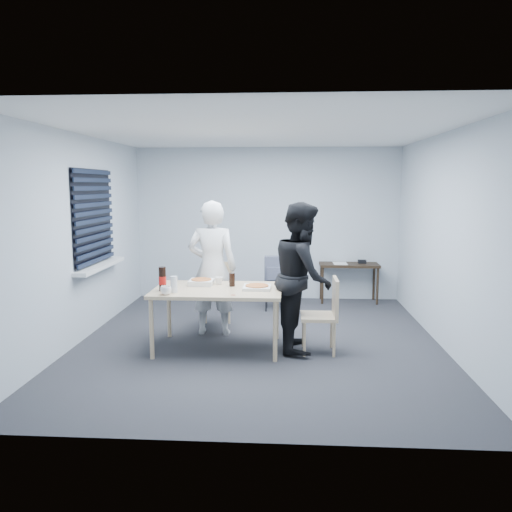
# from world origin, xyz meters

# --- Properties ---
(room) EXTENTS (5.00, 5.00, 5.00)m
(room) POSITION_xyz_m (-2.20, 0.40, 1.44)
(room) COLOR #292A2E
(room) RESTS_ON ground
(dining_table) EXTENTS (1.52, 0.96, 0.74)m
(dining_table) POSITION_xyz_m (-0.48, -0.28, 0.68)
(dining_table) COLOR tan
(dining_table) RESTS_ON ground
(chair_far) EXTENTS (0.42, 0.42, 0.89)m
(chair_far) POSITION_xyz_m (-0.64, 0.72, 0.51)
(chair_far) COLOR tan
(chair_far) RESTS_ON ground
(chair_right) EXTENTS (0.42, 0.42, 0.89)m
(chair_right) POSITION_xyz_m (0.81, -0.34, 0.51)
(chair_right) COLOR tan
(chair_right) RESTS_ON ground
(person_white) EXTENTS (0.65, 0.42, 1.77)m
(person_white) POSITION_xyz_m (-0.63, 0.32, 0.89)
(person_white) COLOR silver
(person_white) RESTS_ON ground
(person_black) EXTENTS (0.47, 0.86, 1.77)m
(person_black) POSITION_xyz_m (0.53, -0.22, 0.89)
(person_black) COLOR black
(person_black) RESTS_ON ground
(side_table) EXTENTS (0.98, 0.44, 0.66)m
(side_table) POSITION_xyz_m (1.39, 2.28, 0.58)
(side_table) COLOR #302315
(side_table) RESTS_ON ground
(stool) EXTENTS (0.32, 0.32, 0.44)m
(stool) POSITION_xyz_m (0.15, 1.65, 0.33)
(stool) COLOR black
(stool) RESTS_ON ground
(backpack) EXTENTS (0.30, 0.22, 0.42)m
(backpack) POSITION_xyz_m (0.15, 1.64, 0.65)
(backpack) COLOR slate
(backpack) RESTS_ON stool
(pizza_box_a) EXTENTS (0.29, 0.29, 0.07)m
(pizza_box_a) POSITION_xyz_m (-0.71, -0.07, 0.78)
(pizza_box_a) COLOR silver
(pizza_box_a) RESTS_ON dining_table
(pizza_box_b) EXTENTS (0.32, 0.32, 0.05)m
(pizza_box_b) POSITION_xyz_m (-0.01, -0.27, 0.76)
(pizza_box_b) COLOR silver
(pizza_box_b) RESTS_ON dining_table
(mug_a) EXTENTS (0.17, 0.17, 0.10)m
(mug_a) POSITION_xyz_m (-1.01, -0.66, 0.79)
(mug_a) COLOR white
(mug_a) RESTS_ON dining_table
(mug_b) EXTENTS (0.10, 0.10, 0.09)m
(mug_b) POSITION_xyz_m (-0.50, -0.03, 0.79)
(mug_b) COLOR white
(mug_b) RESTS_ON dining_table
(cola_glass) EXTENTS (0.09, 0.09, 0.16)m
(cola_glass) POSITION_xyz_m (-0.32, -0.14, 0.82)
(cola_glass) COLOR black
(cola_glass) RESTS_ON dining_table
(soda_bottle) EXTENTS (0.09, 0.09, 0.28)m
(soda_bottle) POSITION_xyz_m (-1.10, -0.44, 0.88)
(soda_bottle) COLOR black
(soda_bottle) RESTS_ON dining_table
(plastic_cups) EXTENTS (0.10, 0.10, 0.19)m
(plastic_cups) POSITION_xyz_m (-0.95, -0.53, 0.83)
(plastic_cups) COLOR silver
(plastic_cups) RESTS_ON dining_table
(rubber_band) EXTENTS (0.07, 0.07, 0.00)m
(rubber_band) POSITION_xyz_m (-0.25, -0.63, 0.74)
(rubber_band) COLOR red
(rubber_band) RESTS_ON dining_table
(papers) EXTENTS (0.31, 0.36, 0.01)m
(papers) POSITION_xyz_m (1.24, 2.28, 0.66)
(papers) COLOR white
(papers) RESTS_ON side_table
(black_box) EXTENTS (0.14, 0.11, 0.06)m
(black_box) POSITION_xyz_m (1.61, 2.32, 0.68)
(black_box) COLOR black
(black_box) RESTS_ON side_table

